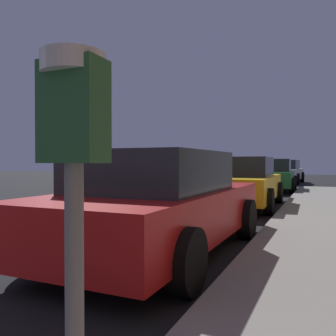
# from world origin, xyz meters

# --- Properties ---
(parking_meter) EXTENTS (0.19, 0.19, 1.44)m
(parking_meter) POSITION_xyz_m (4.26, 0.89, 1.24)
(parking_meter) COLOR #59595B
(parking_meter) RESTS_ON sidewalk
(car_red) EXTENTS (2.10, 4.49, 1.43)m
(car_red) POSITION_xyz_m (2.85, 4.56, 0.71)
(car_red) COLOR maroon
(car_red) RESTS_ON ground
(car_yellow_cab) EXTENTS (2.06, 4.51, 1.43)m
(car_yellow_cab) POSITION_xyz_m (2.85, 10.20, 0.70)
(car_yellow_cab) COLOR gold
(car_yellow_cab) RESTS_ON ground
(car_green) EXTENTS (2.22, 4.29, 1.43)m
(car_green) POSITION_xyz_m (2.85, 16.39, 0.70)
(car_green) COLOR #19592D
(car_green) RESTS_ON ground
(car_white) EXTENTS (2.15, 4.52, 1.43)m
(car_white) POSITION_xyz_m (2.85, 22.74, 0.72)
(car_white) COLOR silver
(car_white) RESTS_ON ground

